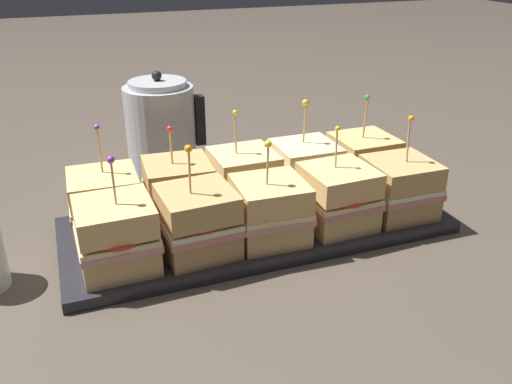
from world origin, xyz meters
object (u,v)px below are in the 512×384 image
(serving_platter, at_px, (256,225))
(sandwich_front_left, at_px, (198,222))
(sandwich_back_far_left, at_px, (105,202))
(kettle_steel, at_px, (161,126))
(sandwich_front_right, at_px, (338,197))
(sandwich_front_center, at_px, (271,210))
(sandwich_front_far_right, at_px, (399,188))
(sandwich_back_center, at_px, (243,180))
(sandwich_front_far_left, at_px, (117,236))
(sandwich_back_far_right, at_px, (363,163))
(sandwich_back_right, at_px, (305,171))
(sandwich_back_left, at_px, (179,191))

(serving_platter, distance_m, sandwich_front_left, 0.14)
(sandwich_back_far_left, bearing_deg, kettle_steel, 61.27)
(sandwich_front_right, distance_m, sandwich_back_far_left, 0.37)
(sandwich_front_left, bearing_deg, sandwich_front_right, 0.31)
(sandwich_front_center, xyz_separation_m, sandwich_front_right, (0.12, 0.00, 0.00))
(sandwich_front_center, height_order, sandwich_front_far_right, sandwich_front_far_right)
(sandwich_back_center, bearing_deg, serving_platter, -87.92)
(kettle_steel, bearing_deg, sandwich_front_left, -93.85)
(sandwich_front_right, bearing_deg, sandwich_front_far_left, -179.84)
(sandwich_front_left, height_order, sandwich_front_far_right, same)
(sandwich_back_far_left, bearing_deg, sandwich_front_left, -44.77)
(sandwich_front_left, relative_size, sandwich_front_center, 1.05)
(sandwich_back_far_left, height_order, sandwich_back_far_right, sandwich_back_far_right)
(sandwich_back_right, relative_size, sandwich_back_far_right, 0.99)
(sandwich_front_left, relative_size, sandwich_back_center, 0.99)
(sandwich_back_far_right, bearing_deg, serving_platter, -166.35)
(sandwich_front_left, bearing_deg, kettle_steel, 86.15)
(sandwich_front_center, distance_m, sandwich_back_left, 0.16)
(sandwich_back_center, bearing_deg, kettle_steel, 107.93)
(serving_platter, xyz_separation_m, kettle_steel, (-0.09, 0.32, 0.08))
(kettle_steel, bearing_deg, sandwich_back_right, -52.49)
(sandwich_back_right, xyz_separation_m, kettle_steel, (-0.20, 0.27, 0.02))
(sandwich_back_left, relative_size, sandwich_back_center, 0.93)
(sandwich_back_far_left, relative_size, kettle_steel, 0.84)
(sandwich_back_far_left, bearing_deg, sandwich_front_far_right, -14.10)
(sandwich_front_right, bearing_deg, sandwich_back_far_left, 161.50)
(serving_platter, xyz_separation_m, sandwich_front_center, (0.00, -0.06, 0.06))
(sandwich_front_far_left, height_order, sandwich_back_center, sandwich_back_center)
(sandwich_back_center, bearing_deg, sandwich_front_left, -132.83)
(sandwich_front_left, bearing_deg, sandwich_back_far_left, 135.23)
(sandwich_front_center, xyz_separation_m, sandwich_back_far_right, (0.23, 0.12, 0.00))
(serving_platter, bearing_deg, sandwich_back_far_right, 13.65)
(sandwich_front_far_right, bearing_deg, sandwich_front_far_left, -179.85)
(serving_platter, distance_m, kettle_steel, 0.35)
(serving_platter, bearing_deg, sandwich_front_center, -87.54)
(serving_platter, height_order, sandwich_back_left, sandwich_back_left)
(serving_platter, height_order, sandwich_back_right, sandwich_back_right)
(sandwich_back_far_left, xyz_separation_m, kettle_steel, (0.15, 0.27, 0.03))
(sandwich_front_far_right, distance_m, sandwich_back_far_right, 0.12)
(sandwich_front_far_right, height_order, kettle_steel, kettle_steel)
(sandwich_front_left, height_order, sandwich_back_center, sandwich_back_center)
(sandwich_front_far_left, bearing_deg, sandwich_back_far_right, 14.12)
(sandwich_back_left, distance_m, sandwich_back_far_right, 0.35)
(sandwich_back_far_left, height_order, sandwich_back_left, sandwich_back_far_left)
(sandwich_back_right, bearing_deg, kettle_steel, 127.51)
(sandwich_front_left, xyz_separation_m, sandwich_back_center, (0.11, 0.12, -0.00))
(sandwich_front_center, height_order, sandwich_back_far_left, sandwich_back_far_left)
(sandwich_front_far_right, height_order, sandwich_back_left, sandwich_front_far_right)
(sandwich_front_right, relative_size, sandwich_back_far_left, 0.96)
(sandwich_front_right, relative_size, sandwich_back_right, 0.94)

